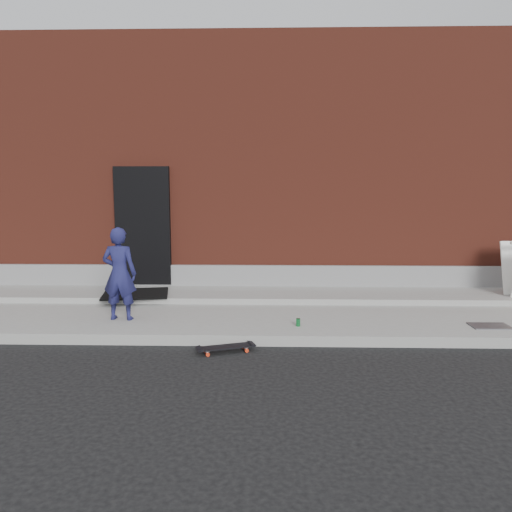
{
  "coord_description": "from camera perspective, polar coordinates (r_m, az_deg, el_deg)",
  "views": [
    {
      "loc": [
        -0.18,
        -6.49,
        2.12
      ],
      "look_at": [
        -0.38,
        0.8,
        1.12
      ],
      "focal_mm": 35.0,
      "sensor_mm": 36.0,
      "label": 1
    }
  ],
  "objects": [
    {
      "name": "building",
      "position": [
        13.49,
        2.35,
        9.36
      ],
      "size": [
        20.0,
        8.1,
        5.0
      ],
      "color": "maroon",
      "rests_on": "ground"
    },
    {
      "name": "soda_can",
      "position": [
        7.25,
        4.84,
        -7.57
      ],
      "size": [
        0.08,
        0.08,
        0.11
      ],
      "primitive_type": "cylinder",
      "rotation": [
        0.0,
        0.0,
        0.4
      ],
      "color": "#1C8C3E",
      "rests_on": "sidewalk"
    },
    {
      "name": "ground",
      "position": [
        6.83,
        3.04,
        -10.32
      ],
      "size": [
        80.0,
        80.0,
        0.0
      ],
      "primitive_type": "plane",
      "color": "black",
      "rests_on": "ground"
    },
    {
      "name": "apron",
      "position": [
        9.1,
        2.66,
        -4.42
      ],
      "size": [
        20.0,
        1.2,
        0.1
      ],
      "primitive_type": "cube",
      "color": "gray",
      "rests_on": "sidewalk"
    },
    {
      "name": "doormat",
      "position": [
        9.09,
        -13.59,
        -4.22
      ],
      "size": [
        1.26,
        1.09,
        0.03
      ],
      "primitive_type": "cube",
      "rotation": [
        0.0,
        0.0,
        0.18
      ],
      "color": "black",
      "rests_on": "apron"
    },
    {
      "name": "utility_plate",
      "position": [
        7.96,
        25.18,
        -7.25
      ],
      "size": [
        0.55,
        0.36,
        0.02
      ],
      "primitive_type": "cube",
      "rotation": [
        0.0,
        0.0,
        0.01
      ],
      "color": "#5C5B61",
      "rests_on": "sidewalk"
    },
    {
      "name": "skateboard",
      "position": [
        6.59,
        -3.47,
        -10.38
      ],
      "size": [
        0.77,
        0.43,
        0.08
      ],
      "color": "red",
      "rests_on": "ground"
    },
    {
      "name": "sidewalk",
      "position": [
        8.25,
        2.78,
        -6.59
      ],
      "size": [
        20.0,
        3.0,
        0.15
      ],
      "primitive_type": "cube",
      "color": "gray",
      "rests_on": "ground"
    },
    {
      "name": "child",
      "position": [
        7.73,
        -15.34,
        -1.96
      ],
      "size": [
        0.53,
        0.37,
        1.4
      ],
      "primitive_type": "imported",
      "rotation": [
        0.0,
        0.0,
        3.08
      ],
      "color": "#1C1D4F",
      "rests_on": "sidewalk"
    }
  ]
}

